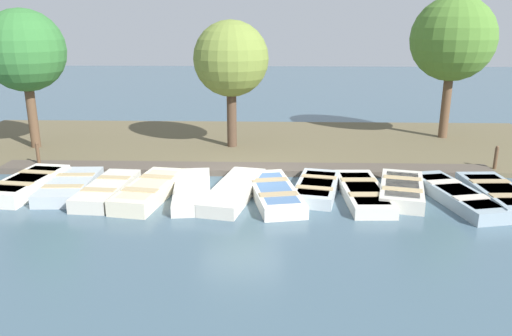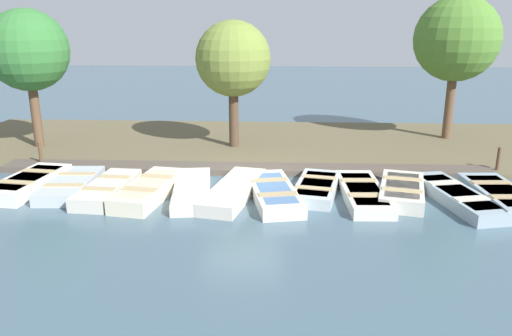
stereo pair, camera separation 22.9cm
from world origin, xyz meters
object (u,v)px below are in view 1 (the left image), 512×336
(rowboat_0, at_px, (27,184))
(rowboat_2, at_px, (107,190))
(rowboat_9, at_px, (402,190))
(park_tree_center, at_px, (453,39))
(rowboat_7, at_px, (317,188))
(rowboat_10, at_px, (456,195))
(mooring_post_near, at_px, (38,156))
(park_tree_far_left, at_px, (24,51))
(rowboat_5, at_px, (234,190))
(rowboat_1, at_px, (70,186))
(rowboat_6, at_px, (274,193))
(mooring_post_far, at_px, (496,160))
(rowboat_4, at_px, (192,190))
(rowboat_8, at_px, (363,192))
(rowboat_11, at_px, (499,195))
(park_tree_left, at_px, (231,60))
(rowboat_3, at_px, (149,190))

(rowboat_0, bearing_deg, rowboat_2, 89.34)
(rowboat_9, relative_size, park_tree_center, 0.52)
(rowboat_7, xyz_separation_m, rowboat_10, (0.54, 3.78, 0.01))
(mooring_post_near, height_order, park_tree_far_left, park_tree_far_left)
(rowboat_10, bearing_deg, rowboat_9, -115.57)
(rowboat_5, bearing_deg, rowboat_9, 103.95)
(rowboat_1, height_order, rowboat_6, rowboat_6)
(rowboat_9, xyz_separation_m, park_tree_center, (-6.85, 3.34, 3.86))
(park_tree_center, bearing_deg, mooring_post_far, 2.87)
(rowboat_2, distance_m, mooring_post_far, 12.17)
(rowboat_4, bearing_deg, mooring_post_near, -121.42)
(rowboat_2, bearing_deg, rowboat_0, -93.37)
(rowboat_1, bearing_deg, park_tree_far_left, -148.97)
(rowboat_5, relative_size, rowboat_9, 1.22)
(rowboat_8, xyz_separation_m, mooring_post_far, (-2.45, 4.67, 0.30))
(mooring_post_far, xyz_separation_m, park_tree_far_left, (-2.36, -16.20, 3.25))
(rowboat_4, bearing_deg, rowboat_6, 77.38)
(rowboat_8, distance_m, rowboat_9, 1.11)
(rowboat_7, xyz_separation_m, rowboat_11, (0.52, 4.96, 0.03))
(rowboat_7, bearing_deg, rowboat_5, -69.10)
(rowboat_0, bearing_deg, rowboat_11, 95.28)
(rowboat_2, bearing_deg, rowboat_4, 97.55)
(rowboat_10, distance_m, park_tree_far_left, 15.33)
(rowboat_4, bearing_deg, park_tree_far_left, -133.19)
(rowboat_0, xyz_separation_m, rowboat_4, (0.20, 4.87, -0.05))
(rowboat_5, xyz_separation_m, rowboat_11, (0.15, 7.31, 0.02))
(rowboat_5, xyz_separation_m, mooring_post_far, (-2.50, 8.29, 0.28))
(park_tree_center, bearing_deg, park_tree_left, -78.25)
(rowboat_11, distance_m, park_tree_center, 8.16)
(park_tree_left, bearing_deg, park_tree_center, 101.75)
(rowboat_3, relative_size, park_tree_center, 0.57)
(rowboat_10, height_order, mooring_post_near, mooring_post_near)
(rowboat_0, xyz_separation_m, rowboat_11, (0.41, 13.38, -0.02))
(rowboat_9, bearing_deg, rowboat_2, -74.51)
(mooring_post_far, bearing_deg, rowboat_2, -77.81)
(rowboat_10, bearing_deg, rowboat_4, -104.29)
(rowboat_5, xyz_separation_m, mooring_post_near, (-2.50, -6.73, 0.28))
(rowboat_1, height_order, rowboat_9, rowboat_9)
(rowboat_11, bearing_deg, rowboat_3, -93.12)
(rowboat_1, distance_m, rowboat_8, 8.43)
(rowboat_0, distance_m, rowboat_3, 3.71)
(rowboat_4, bearing_deg, rowboat_1, -100.98)
(park_tree_center, bearing_deg, rowboat_2, -58.77)
(rowboat_10, relative_size, rowboat_11, 1.14)
(rowboat_5, relative_size, mooring_post_near, 3.93)
(mooring_post_near, height_order, park_tree_left, park_tree_left)
(mooring_post_near, relative_size, park_tree_left, 0.19)
(rowboat_9, bearing_deg, rowboat_6, -71.43)
(rowboat_8, relative_size, mooring_post_near, 3.67)
(mooring_post_far, xyz_separation_m, park_tree_left, (-2.73, -8.76, 2.94))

